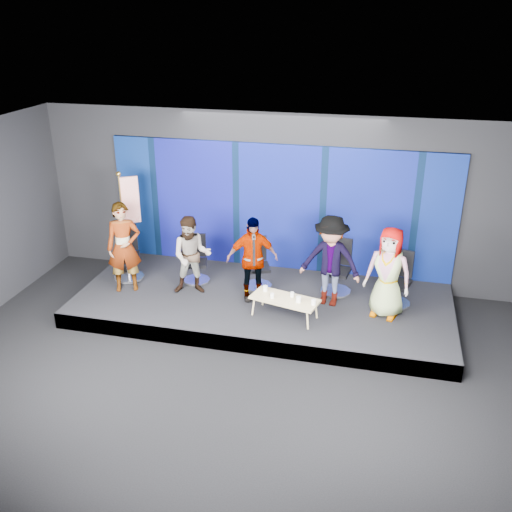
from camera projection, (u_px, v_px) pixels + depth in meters
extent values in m
plane|color=black|center=(226.00, 389.00, 8.68)|extent=(10.00, 10.00, 0.00)
cube|color=black|center=(280.00, 200.00, 11.54)|extent=(10.00, 0.02, 3.50)
cube|color=black|center=(76.00, 512.00, 4.41)|extent=(10.00, 0.02, 3.50)
cube|color=black|center=(220.00, 164.00, 7.27)|extent=(10.00, 8.00, 0.02)
cube|color=black|center=(263.00, 304.00, 10.84)|extent=(7.00, 3.00, 0.30)
cube|color=#06214F|center=(279.00, 208.00, 11.55)|extent=(7.00, 0.08, 2.60)
cylinder|color=silver|center=(129.00, 277.00, 11.50)|extent=(0.81, 0.81, 0.06)
cylinder|color=silver|center=(128.00, 267.00, 11.41)|extent=(0.07, 0.07, 0.41)
cube|color=black|center=(127.00, 258.00, 11.33)|extent=(0.65, 0.65, 0.07)
cube|color=black|center=(126.00, 237.00, 11.41)|extent=(0.43, 0.23, 0.56)
imported|color=black|center=(124.00, 247.00, 10.75)|extent=(0.75, 0.65, 1.75)
cylinder|color=silver|center=(197.00, 280.00, 11.38)|extent=(0.65, 0.65, 0.05)
cylinder|color=silver|center=(196.00, 271.00, 11.30)|extent=(0.06, 0.06, 0.36)
cube|color=black|center=(196.00, 263.00, 11.23)|extent=(0.52, 0.52, 0.06)
cube|color=black|center=(196.00, 245.00, 11.31)|extent=(0.39, 0.14, 0.49)
imported|color=black|center=(192.00, 256.00, 10.67)|extent=(0.87, 0.75, 1.53)
cylinder|color=silver|center=(258.00, 286.00, 11.14)|extent=(0.73, 0.73, 0.06)
cylinder|color=silver|center=(258.00, 276.00, 11.06)|extent=(0.07, 0.07, 0.37)
cube|color=black|center=(258.00, 268.00, 10.98)|extent=(0.58, 0.58, 0.07)
cube|color=black|center=(256.00, 248.00, 11.06)|extent=(0.40, 0.20, 0.51)
imported|color=black|center=(252.00, 259.00, 10.43)|extent=(1.02, 0.71, 1.61)
cylinder|color=silver|center=(335.00, 291.00, 10.93)|extent=(0.68, 0.68, 0.06)
cylinder|color=silver|center=(336.00, 281.00, 10.84)|extent=(0.07, 0.07, 0.40)
cube|color=black|center=(337.00, 271.00, 10.76)|extent=(0.54, 0.54, 0.07)
cube|color=black|center=(341.00, 251.00, 10.83)|extent=(0.44, 0.11, 0.55)
imported|color=black|center=(330.00, 261.00, 10.23)|extent=(1.19, 0.79, 1.71)
cylinder|color=silver|center=(394.00, 303.00, 10.50)|extent=(0.71, 0.71, 0.06)
cylinder|color=silver|center=(395.00, 293.00, 10.41)|extent=(0.07, 0.07, 0.38)
cube|color=black|center=(396.00, 283.00, 10.33)|extent=(0.57, 0.57, 0.07)
cube|color=black|center=(402.00, 263.00, 10.39)|extent=(0.42, 0.16, 0.53)
imported|color=black|center=(388.00, 273.00, 9.84)|extent=(0.92, 0.73, 1.65)
cube|color=tan|center=(285.00, 299.00, 9.97)|extent=(1.27, 0.77, 0.04)
cylinder|color=tan|center=(253.00, 307.00, 10.10)|extent=(0.03, 0.03, 0.33)
cylinder|color=tan|center=(263.00, 297.00, 10.42)|extent=(0.03, 0.03, 0.33)
cylinder|color=tan|center=(307.00, 320.00, 9.66)|extent=(0.03, 0.03, 0.33)
cylinder|color=tan|center=(316.00, 310.00, 9.98)|extent=(0.03, 0.03, 0.33)
cylinder|color=white|center=(265.00, 288.00, 10.20)|extent=(0.08, 0.08, 0.10)
cylinder|color=white|center=(272.00, 296.00, 9.96)|extent=(0.07, 0.07, 0.08)
cylinder|color=white|center=(292.00, 294.00, 10.00)|extent=(0.07, 0.07, 0.08)
cylinder|color=white|center=(298.00, 299.00, 9.82)|extent=(0.09, 0.09, 0.10)
cylinder|color=white|center=(314.00, 302.00, 9.73)|extent=(0.08, 0.08, 0.09)
cylinder|color=black|center=(128.00, 271.00, 11.75)|extent=(0.29, 0.29, 0.09)
cylinder|color=gold|center=(123.00, 224.00, 11.34)|extent=(0.04, 0.04, 1.97)
sphere|color=gold|center=(118.00, 174.00, 10.93)|extent=(0.10, 0.10, 0.10)
cube|color=#A71513|center=(130.00, 200.00, 11.18)|extent=(0.32, 0.22, 0.94)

